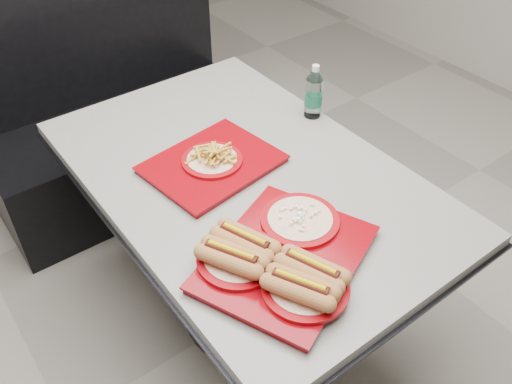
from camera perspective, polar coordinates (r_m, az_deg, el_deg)
ground at (r=2.33m, az=-0.89°, el=-12.50°), size 6.00×6.00×0.00m
diner_table at (r=1.90m, az=-1.07°, el=-1.87°), size 0.92×1.42×0.75m
booth_bench at (r=2.79m, az=-14.51°, el=7.62°), size 1.30×0.57×1.35m
tray_near at (r=1.47m, az=2.64°, el=-6.81°), size 0.58×0.52×0.10m
tray_far at (r=1.81m, az=-4.63°, el=3.24°), size 0.46×0.38×0.08m
water_bottle at (r=2.04m, az=6.09°, el=10.17°), size 0.07×0.07×0.21m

